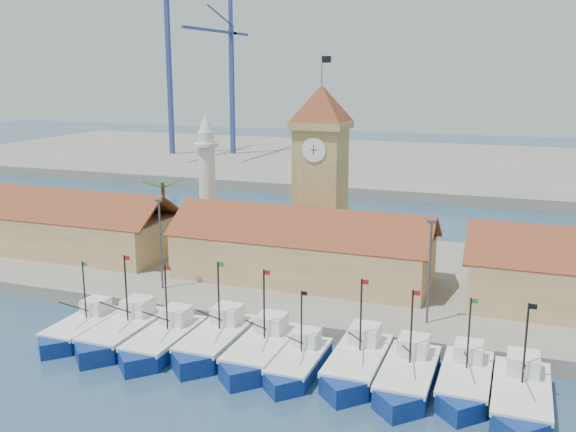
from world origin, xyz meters
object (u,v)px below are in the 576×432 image
at_px(boat_0, 81,330).
at_px(clock_tower, 321,170).
at_px(boat_5, 298,365).
at_px(minaret, 207,180).

distance_m(boat_0, clock_tower, 30.08).
height_order(boat_5, clock_tower, clock_tower).
xyz_separation_m(boat_0, minaret, (-0.84, 26.05, 9.00)).
bearing_deg(boat_5, boat_0, -179.46).
xyz_separation_m(boat_0, clock_tower, (14.16, 24.04, 11.23)).
bearing_deg(boat_5, clock_tower, 103.43).
distance_m(boat_5, minaret, 34.33).
height_order(boat_0, minaret, minaret).
bearing_deg(clock_tower, boat_0, -120.50).
distance_m(boat_5, clock_tower, 26.99).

